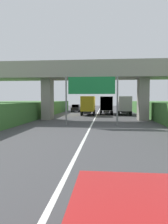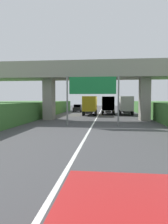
# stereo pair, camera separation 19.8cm
# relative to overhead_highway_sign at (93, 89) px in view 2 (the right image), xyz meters

# --- Properties ---
(lane_centre_stripe) EXTENTS (0.20, 91.66, 0.01)m
(lane_centre_stripe) POSITION_rel_overhead_highway_sign_xyz_m (0.00, -0.34, -4.06)
(lane_centre_stripe) COLOR white
(lane_centre_stripe) RESTS_ON ground
(overpass_bridge) EXTENTS (40.00, 4.80, 7.99)m
(overpass_bridge) POSITION_rel_overhead_highway_sign_xyz_m (0.00, 6.12, 1.98)
(overpass_bridge) COLOR gray
(overpass_bridge) RESTS_ON ground
(overhead_highway_sign) EXTENTS (5.88, 0.18, 5.49)m
(overhead_highway_sign) POSITION_rel_overhead_highway_sign_xyz_m (0.00, 0.00, 0.00)
(overhead_highway_sign) COLOR slate
(overhead_highway_sign) RESTS_ON ground
(truck_green) EXTENTS (2.44, 7.30, 3.44)m
(truck_green) POSITION_rel_overhead_highway_sign_xyz_m (5.07, 16.82, -2.13)
(truck_green) COLOR black
(truck_green) RESTS_ON ground
(truck_silver) EXTENTS (2.44, 7.30, 3.44)m
(truck_silver) POSITION_rel_overhead_highway_sign_xyz_m (1.80, 18.02, -2.13)
(truck_silver) COLOR black
(truck_silver) RESTS_ON ground
(truck_yellow) EXTENTS (2.44, 7.30, 3.44)m
(truck_yellow) POSITION_rel_overhead_highway_sign_xyz_m (-1.51, 15.41, -2.13)
(truck_yellow) COLOR black
(truck_yellow) RESTS_ON ground
(car_black) EXTENTS (1.86, 4.10, 1.72)m
(car_black) POSITION_rel_overhead_highway_sign_xyz_m (-5.15, 24.34, -3.21)
(car_black) COLOR black
(car_black) RESTS_ON ground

